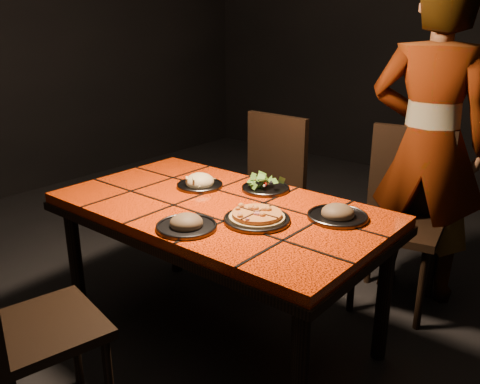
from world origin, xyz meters
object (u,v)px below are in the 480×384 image
Objects in this scene: chair_near at (15,318)px; chair_far_left at (266,183)px; dining_table at (219,219)px; plate_pizza at (257,218)px; chair_far_right at (403,206)px; plate_pasta at (200,183)px; diner at (428,144)px.

chair_far_left reaches higher than chair_near.
chair_near is (-0.14, -0.99, -0.12)m from dining_table.
dining_table is 0.30m from plate_pizza.
chair_far_right is at bearing -97.42° from chair_near.
plate_pizza is at bearing -102.39° from chair_near.
chair_near is 1.81m from chair_far_left.
dining_table is 6.61× the size of plate_pasta.
plate_pizza is (-0.26, -1.03, 0.18)m from chair_far_right.
dining_table is at bearing 51.39° from diner.
plate_pizza is at bearing 64.14° from diner.
plate_pasta reaches higher than dining_table.
chair_near is 0.94× the size of chair_far_right.
plate_pizza is (0.42, 0.93, 0.22)m from chair_near.
chair_near reaches higher than dining_table.
plate_pasta is (-0.53, 0.19, 0.00)m from plate_pizza.
chair_near is at bearing -83.04° from chair_far_left.
chair_near is at bearing 59.80° from diner.
plate_pizza is (-0.31, -1.18, -0.16)m from diner.
diner reaches higher than plate_pizza.
chair_far_right is 1.17m from plate_pasta.
chair_far_right is 0.55× the size of diner.
diner reaches higher than plate_pasta.
chair_near reaches higher than plate_pasta.
plate_pasta is (-0.11, 1.12, 0.22)m from chair_near.
dining_table is 1.69× the size of chair_near.
chair_near is at bearing -98.18° from dining_table.
plate_pasta is at bearing 152.87° from dining_table.
diner reaches higher than chair_near.
dining_table is at bearing -27.13° from plate_pasta.
chair_far_left reaches higher than dining_table.
plate_pizza is at bearing -54.35° from chair_far_left.
plate_pizza is 1.22× the size of plate_pasta.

